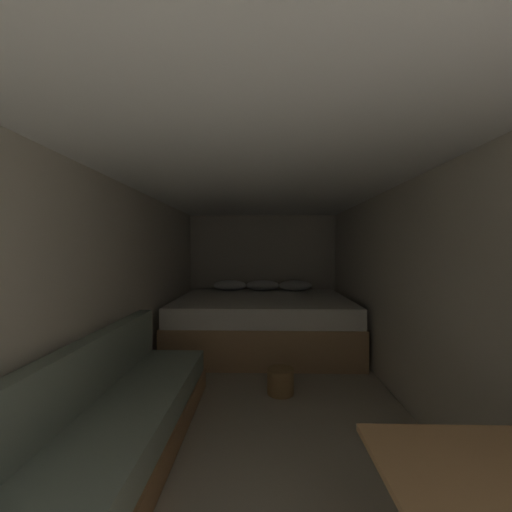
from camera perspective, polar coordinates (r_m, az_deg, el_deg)
The scene contains 8 objects.
ground_plane at distance 2.91m, azimuth 1.12°, elevation -27.39°, with size 7.47×7.47×0.00m, color #A39984.
wall_back at distance 5.33m, azimuth 1.23°, elevation -3.13°, with size 2.61×0.05×1.99m, color beige.
wall_left at distance 2.89m, azimuth -25.38°, elevation -6.84°, with size 0.05×5.47×1.99m, color beige.
wall_right at distance 2.88m, azimuth 27.71°, elevation -6.88°, with size 0.05×5.47×1.99m, color beige.
ceiling_slab at distance 2.63m, azimuth 1.14°, elevation 14.84°, with size 2.61×5.47×0.05m, color white.
bed at distance 4.47m, azimuth 1.20°, elevation -12.06°, with size 2.39×1.83×0.89m.
sofa_left at distance 2.25m, azimuth -27.92°, elevation -29.36°, with size 0.66×2.76×0.78m.
wicker_basket at distance 3.21m, azimuth 4.59°, elevation -22.22°, with size 0.26×0.26×0.24m.
Camera 1 is at (0.01, -0.30, 1.39)m, focal length 21.46 mm.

